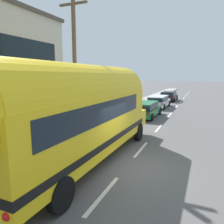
% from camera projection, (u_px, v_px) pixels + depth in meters
% --- Properties ---
extents(ground_plane, '(300.00, 300.00, 0.00)m').
position_uv_depth(ground_plane, '(127.00, 166.00, 8.79)').
color(ground_plane, '#565454').
extents(lane_markings, '(3.72, 80.00, 0.01)m').
position_uv_depth(lane_markings, '(145.00, 112.00, 21.71)').
color(lane_markings, silver).
rests_on(lane_markings, ground).
extents(sidewalk_slab, '(2.53, 90.00, 0.15)m').
position_uv_depth(sidewalk_slab, '(112.00, 115.00, 19.72)').
color(sidewalk_slab, gray).
rests_on(sidewalk_slab, ground).
extents(utility_pole, '(1.80, 0.24, 8.50)m').
position_uv_depth(utility_pole, '(75.00, 63.00, 12.71)').
color(utility_pole, brown).
rests_on(utility_pole, ground).
extents(painted_bus, '(2.76, 11.72, 4.12)m').
position_uv_depth(painted_bus, '(76.00, 111.00, 8.31)').
color(painted_bus, yellow).
rests_on(painted_bus, ground).
extents(car_lead, '(2.04, 4.83, 1.37)m').
position_uv_depth(car_lead, '(146.00, 108.00, 19.07)').
color(car_lead, '#196633').
rests_on(car_lead, ground).
extents(car_second, '(2.04, 4.83, 1.37)m').
position_uv_depth(car_second, '(159.00, 101.00, 24.93)').
color(car_second, white).
rests_on(car_second, ground).
extents(car_third, '(2.13, 4.43, 1.37)m').
position_uv_depth(car_third, '(169.00, 96.00, 31.39)').
color(car_third, black).
rests_on(car_third, ground).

